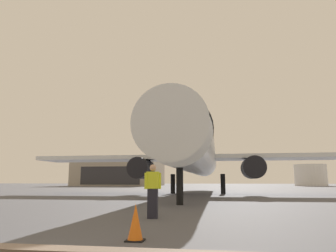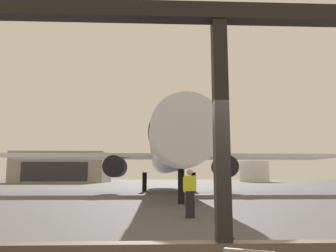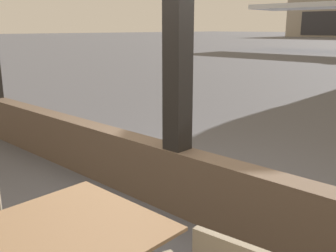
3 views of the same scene
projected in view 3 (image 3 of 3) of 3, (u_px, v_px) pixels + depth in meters
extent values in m
cube|color=brown|center=(177.00, 179.00, 3.73)|extent=(8.25, 0.24, 0.63)
cube|color=black|center=(178.00, 17.00, 3.35)|extent=(0.20, 0.20, 3.68)
cube|color=#8C6B4C|center=(65.00, 231.00, 1.95)|extent=(0.89, 0.89, 0.02)
cube|color=gray|center=(27.00, 220.00, 2.68)|extent=(0.40, 0.40, 0.04)
cylinder|color=gray|center=(52.00, 232.00, 2.95)|extent=(0.03, 0.03, 0.45)
cylinder|color=gray|center=(4.00, 241.00, 2.82)|extent=(0.03, 0.03, 0.45)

